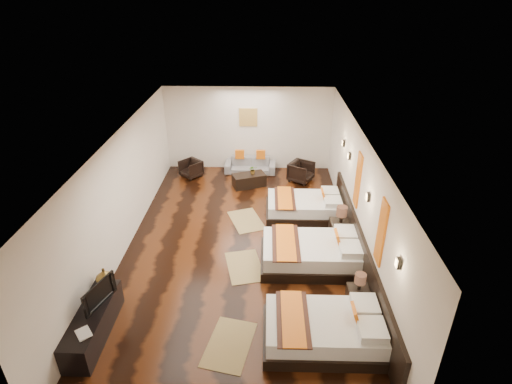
{
  "coord_description": "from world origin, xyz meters",
  "views": [
    {
      "loc": [
        0.6,
        -8.25,
        5.83
      ],
      "look_at": [
        0.36,
        0.79,
        1.1
      ],
      "focal_mm": 28.68,
      "sensor_mm": 36.0,
      "label": 1
    }
  ],
  "objects_px": {
    "bed_mid": "(313,253)",
    "nightstand_b": "(340,229)",
    "armchair_right": "(301,172)",
    "coffee_table": "(249,180)",
    "nightstand_a": "(358,296)",
    "table_plant": "(253,170)",
    "bed_far": "(305,207)",
    "armchair_left": "(191,169)",
    "sofa": "(250,165)",
    "bed_near": "(326,330)",
    "book": "(77,337)",
    "figurine": "(104,276)",
    "tv_console": "(93,324)",
    "tv": "(96,293)"
  },
  "relations": [
    {
      "from": "coffee_table",
      "to": "sofa",
      "type": "bearing_deg",
      "value": 90.0
    },
    {
      "from": "figurine",
      "to": "table_plant",
      "type": "xyz_separation_m",
      "value": [
        2.69,
        5.45,
        -0.19
      ]
    },
    {
      "from": "tv_console",
      "to": "tv",
      "type": "xyz_separation_m",
      "value": [
        0.05,
        0.25,
        0.51
      ]
    },
    {
      "from": "nightstand_b",
      "to": "armchair_right",
      "type": "relative_size",
      "value": 1.39
    },
    {
      "from": "armchair_right",
      "to": "nightstand_a",
      "type": "bearing_deg",
      "value": -142.24
    },
    {
      "from": "armchair_right",
      "to": "coffee_table",
      "type": "distance_m",
      "value": 1.72
    },
    {
      "from": "bed_far",
      "to": "armchair_right",
      "type": "xyz_separation_m",
      "value": [
        0.04,
        2.18,
        0.05
      ]
    },
    {
      "from": "bed_far",
      "to": "tv",
      "type": "distance_m",
      "value": 5.9
    },
    {
      "from": "bed_mid",
      "to": "tv",
      "type": "bearing_deg",
      "value": -154.56
    },
    {
      "from": "tv",
      "to": "table_plant",
      "type": "relative_size",
      "value": 2.97
    },
    {
      "from": "tv_console",
      "to": "armchair_left",
      "type": "distance_m",
      "value": 6.86
    },
    {
      "from": "bed_near",
      "to": "bed_far",
      "type": "bearing_deg",
      "value": 90.01
    },
    {
      "from": "tv_console",
      "to": "figurine",
      "type": "distance_m",
      "value": 0.9
    },
    {
      "from": "armchair_right",
      "to": "table_plant",
      "type": "height_order",
      "value": "table_plant"
    },
    {
      "from": "bed_mid",
      "to": "table_plant",
      "type": "bearing_deg",
      "value": 110.56
    },
    {
      "from": "nightstand_a",
      "to": "tv_console",
      "type": "bearing_deg",
      "value": -170.16
    },
    {
      "from": "tv",
      "to": "sofa",
      "type": "bearing_deg",
      "value": -0.56
    },
    {
      "from": "bed_near",
      "to": "armchair_right",
      "type": "height_order",
      "value": "bed_near"
    },
    {
      "from": "nightstand_a",
      "to": "nightstand_b",
      "type": "distance_m",
      "value": 2.33
    },
    {
      "from": "coffee_table",
      "to": "table_plant",
      "type": "relative_size",
      "value": 3.63
    },
    {
      "from": "book",
      "to": "coffee_table",
      "type": "xyz_separation_m",
      "value": [
        2.57,
        6.76,
        -0.36
      ]
    },
    {
      "from": "bed_mid",
      "to": "nightstand_a",
      "type": "bearing_deg",
      "value": -61.3
    },
    {
      "from": "bed_far",
      "to": "nightstand_a",
      "type": "xyz_separation_m",
      "value": [
        0.75,
        -3.56,
        0.01
      ]
    },
    {
      "from": "nightstand_a",
      "to": "table_plant",
      "type": "relative_size",
      "value": 2.96
    },
    {
      "from": "bed_far",
      "to": "armchair_left",
      "type": "bearing_deg",
      "value": 145.87
    },
    {
      "from": "nightstand_a",
      "to": "nightstand_b",
      "type": "relative_size",
      "value": 0.84
    },
    {
      "from": "armchair_left",
      "to": "tv",
      "type": "bearing_deg",
      "value": -53.06
    },
    {
      "from": "bed_near",
      "to": "book",
      "type": "height_order",
      "value": "bed_near"
    },
    {
      "from": "bed_mid",
      "to": "nightstand_b",
      "type": "relative_size",
      "value": 2.38
    },
    {
      "from": "bed_far",
      "to": "sofa",
      "type": "distance_m",
      "value": 3.25
    },
    {
      "from": "bed_near",
      "to": "nightstand_b",
      "type": "bearing_deg",
      "value": 76.97
    },
    {
      "from": "figurine",
      "to": "nightstand_a",
      "type": "bearing_deg",
      "value": 0.89
    },
    {
      "from": "bed_mid",
      "to": "nightstand_b",
      "type": "height_order",
      "value": "nightstand_b"
    },
    {
      "from": "bed_far",
      "to": "figurine",
      "type": "height_order",
      "value": "figurine"
    },
    {
      "from": "tv",
      "to": "armchair_left",
      "type": "height_order",
      "value": "tv"
    },
    {
      "from": "bed_mid",
      "to": "armchair_right",
      "type": "xyz_separation_m",
      "value": [
        0.03,
        4.37,
        0.02
      ]
    },
    {
      "from": "bed_mid",
      "to": "tv",
      "type": "distance_m",
      "value": 4.62
    },
    {
      "from": "bed_far",
      "to": "book",
      "type": "distance_m",
      "value": 6.53
    },
    {
      "from": "tv",
      "to": "armchair_right",
      "type": "height_order",
      "value": "tv"
    },
    {
      "from": "book",
      "to": "coffee_table",
      "type": "height_order",
      "value": "book"
    },
    {
      "from": "bed_mid",
      "to": "nightstand_b",
      "type": "bearing_deg",
      "value": 52.3
    },
    {
      "from": "bed_near",
      "to": "coffee_table",
      "type": "xyz_separation_m",
      "value": [
        -1.63,
        6.23,
        -0.08
      ]
    },
    {
      "from": "nightstand_a",
      "to": "figurine",
      "type": "distance_m",
      "value": 4.96
    },
    {
      "from": "bed_near",
      "to": "sofa",
      "type": "xyz_separation_m",
      "value": [
        -1.63,
        7.28,
        -0.04
      ]
    },
    {
      "from": "sofa",
      "to": "coffee_table",
      "type": "height_order",
      "value": "sofa"
    },
    {
      "from": "armchair_right",
      "to": "coffee_table",
      "type": "xyz_separation_m",
      "value": [
        -1.66,
        -0.41,
        -0.12
      ]
    },
    {
      "from": "nightstand_b",
      "to": "figurine",
      "type": "bearing_deg",
      "value": -154.07
    },
    {
      "from": "nightstand_a",
      "to": "nightstand_b",
      "type": "height_order",
      "value": "nightstand_b"
    },
    {
      "from": "sofa",
      "to": "tv",
      "type": "bearing_deg",
      "value": -108.18
    },
    {
      "from": "coffee_table",
      "to": "table_plant",
      "type": "bearing_deg",
      "value": 23.31
    }
  ]
}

